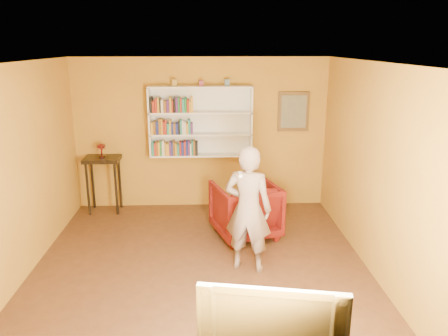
{
  "coord_description": "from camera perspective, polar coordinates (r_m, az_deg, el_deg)",
  "views": [
    {
      "loc": [
        0.1,
        -5.21,
        2.92
      ],
      "look_at": [
        0.34,
        0.75,
        1.21
      ],
      "focal_mm": 35.0,
      "sensor_mm": 36.0,
      "label": 1
    }
  ],
  "objects": [
    {
      "name": "ornament_left",
      "position": [
        7.61,
        -6.46,
        11.01
      ],
      "size": [
        0.08,
        0.08,
        0.12
      ],
      "primitive_type": "cube",
      "color": "olive",
      "rests_on": "bookshelf"
    },
    {
      "name": "console_table",
      "position": [
        7.96,
        -15.56,
        0.16
      ],
      "size": [
        0.61,
        0.47,
        1.0
      ],
      "color": "black",
      "rests_on": "ground"
    },
    {
      "name": "books_row_middle",
      "position": [
        7.67,
        -6.86,
        5.27
      ],
      "size": [
        0.72,
        0.19,
        0.27
      ],
      "color": "gold",
      "rests_on": "bookshelf"
    },
    {
      "name": "bookshelf",
      "position": [
        7.74,
        -3.05,
        6.1
      ],
      "size": [
        1.8,
        0.29,
        1.23
      ],
      "color": "white",
      "rests_on": "room_shell"
    },
    {
      "name": "books_row_upper",
      "position": [
        7.61,
        -6.89,
        8.12
      ],
      "size": [
        0.73,
        0.19,
        0.27
      ],
      "color": "black",
      "rests_on": "bookshelf"
    },
    {
      "name": "armchair",
      "position": [
        6.82,
        2.81,
        -5.43
      ],
      "size": [
        1.16,
        1.17,
        0.86
      ],
      "primitive_type": "imported",
      "rotation": [
        0.0,
        0.0,
        3.44
      ],
      "color": "#4E0505",
      "rests_on": "ground"
    },
    {
      "name": "television",
      "position": [
        3.66,
        6.3,
        -18.95
      ],
      "size": [
        1.16,
        0.36,
        0.66
      ],
      "primitive_type": "imported",
      "rotation": [
        0.0,
        0.0,
        -0.18
      ],
      "color": "black",
      "rests_on": "tv_cabinet"
    },
    {
      "name": "game_remote",
      "position": [
        5.24,
        2.12,
        -0.85
      ],
      "size": [
        0.04,
        0.15,
        0.04
      ],
      "primitive_type": "cube",
      "color": "white",
      "rests_on": "person"
    },
    {
      "name": "ornament_centre",
      "position": [
        7.59,
        -2.99,
        11.01
      ],
      "size": [
        0.07,
        0.07,
        0.1
      ],
      "primitive_type": "cube",
      "color": "maroon",
      "rests_on": "bookshelf"
    },
    {
      "name": "person",
      "position": [
        5.69,
        3.16,
        -5.39
      ],
      "size": [
        0.71,
        0.58,
        1.69
      ],
      "primitive_type": "imported",
      "rotation": [
        0.0,
        0.0,
        2.83
      ],
      "color": "#806B5E",
      "rests_on": "ground"
    },
    {
      "name": "books_row_lower",
      "position": [
        7.74,
        -6.44,
        2.57
      ],
      "size": [
        0.8,
        0.19,
        0.27
      ],
      "color": "#238177",
      "rests_on": "bookshelf"
    },
    {
      "name": "room_shell",
      "position": [
        5.55,
        -3.23,
        -4.09
      ],
      "size": [
        5.3,
        5.8,
        2.88
      ],
      "color": "#472A16",
      "rests_on": "ground"
    },
    {
      "name": "framed_painting",
      "position": [
        7.91,
        9.06,
        7.29
      ],
      "size": [
        0.55,
        0.05,
        0.7
      ],
      "color": "#553B18",
      "rests_on": "room_shell"
    },
    {
      "name": "ruby_lustre",
      "position": [
        7.88,
        -15.75,
        2.58
      ],
      "size": [
        0.15,
        0.15,
        0.24
      ],
      "color": "maroon",
      "rests_on": "console_table"
    },
    {
      "name": "ornament_right",
      "position": [
        7.6,
        0.41,
        11.09
      ],
      "size": [
        0.08,
        0.08,
        0.11
      ],
      "primitive_type": "cube",
      "color": "slate",
      "rests_on": "bookshelf"
    }
  ]
}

